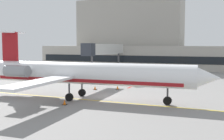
{
  "coord_description": "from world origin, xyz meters",
  "views": [
    {
      "loc": [
        14.87,
        -31.26,
        6.39
      ],
      "look_at": [
        -0.35,
        4.26,
        3.0
      ],
      "focal_mm": 46.2,
      "sensor_mm": 36.0,
      "label": 1
    }
  ],
  "objects": [
    {
      "name": "ground",
      "position": [
        0.0,
        -0.0,
        -0.05
      ],
      "size": [
        120.0,
        120.0,
        0.11
      ],
      "color": "gray"
    },
    {
      "name": "terminal_building",
      "position": [
        -9.75,
        46.83,
        7.18
      ],
      "size": [
        63.51,
        12.52,
        19.44
      ],
      "color": "#ADA89E",
      "rests_on": "ground"
    },
    {
      "name": "jet_bridge_east",
      "position": [
        -13.15,
        29.55,
        5.33
      ],
      "size": [
        2.4,
        19.43,
        6.72
      ],
      "color": "silver",
      "rests_on": "ground"
    },
    {
      "name": "regional_jet",
      "position": [
        -1.71,
        -1.77,
        3.03
      ],
      "size": [
        30.39,
        23.47,
        8.09
      ],
      "color": "white",
      "rests_on": "ground"
    },
    {
      "name": "baggage_tug",
      "position": [
        -4.74,
        23.53,
        0.93
      ],
      "size": [
        3.76,
        2.65,
        2.07
      ],
      "color": "silver",
      "rests_on": "ground"
    },
    {
      "name": "belt_loader",
      "position": [
        -1.08,
        12.67,
        0.94
      ],
      "size": [
        3.51,
        3.75,
        2.08
      ],
      "color": "#E5B20C",
      "rests_on": "ground"
    },
    {
      "name": "safety_cone_alpha",
      "position": [
        -0.55,
        6.77,
        0.25
      ],
      "size": [
        0.47,
        0.47,
        0.55
      ],
      "color": "orange",
      "rests_on": "ground"
    },
    {
      "name": "safety_cone_bravo",
      "position": [
        -1.71,
        -5.43,
        0.25
      ],
      "size": [
        0.47,
        0.47,
        0.55
      ],
      "color": "orange",
      "rests_on": "ground"
    },
    {
      "name": "safety_cone_charlie",
      "position": [
        -3.38,
        5.18,
        0.25
      ],
      "size": [
        0.47,
        0.47,
        0.55
      ],
      "color": "orange",
      "rests_on": "ground"
    }
  ]
}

